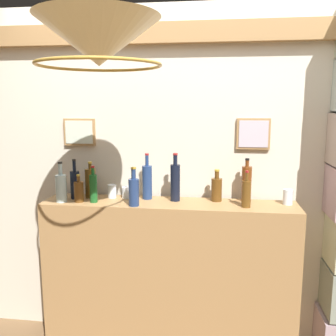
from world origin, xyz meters
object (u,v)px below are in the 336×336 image
(liquor_bottle_brandy, at_px, (79,191))
(liquor_bottle_bourbon, at_px, (61,187))
(pendant_lamp, at_px, (98,43))
(liquor_bottle_rye, at_px, (246,193))
(liquor_bottle_rum, at_px, (147,181))
(liquor_bottle_scotch, at_px, (75,184))
(glass_tumbler_highball, at_px, (288,197))
(liquor_bottle_sherry, at_px, (175,181))
(liquor_bottle_whiskey, at_px, (246,183))
(liquor_bottle_tequila, at_px, (91,183))
(glass_tumbler_shot, at_px, (127,192))
(liquor_bottle_port, at_px, (217,189))
(glass_tumbler_rocks, at_px, (112,191))
(liquor_bottle_amaro, at_px, (134,191))
(liquor_bottle_mezcal, at_px, (93,188))

(liquor_bottle_brandy, xyz_separation_m, liquor_bottle_bourbon, (-0.12, -0.02, 0.03))
(liquor_bottle_bourbon, xyz_separation_m, pendant_lamp, (0.47, -0.54, 0.86))
(liquor_bottle_rye, height_order, liquor_bottle_rum, liquor_bottle_rum)
(liquor_bottle_scotch, bearing_deg, glass_tumbler_highball, 1.58)
(liquor_bottle_sherry, distance_m, liquor_bottle_rye, 0.49)
(liquor_bottle_sherry, bearing_deg, liquor_bottle_whiskey, 6.00)
(liquor_bottle_rye, distance_m, liquor_bottle_tequila, 1.10)
(liquor_bottle_tequila, height_order, pendant_lamp, pendant_lamp)
(liquor_bottle_brandy, xyz_separation_m, liquor_bottle_sherry, (0.66, 0.12, 0.06))
(liquor_bottle_brandy, distance_m, liquor_bottle_rye, 1.14)
(liquor_bottle_bourbon, height_order, liquor_bottle_whiskey, liquor_bottle_whiskey)
(liquor_bottle_rum, height_order, glass_tumbler_shot, liquor_bottle_rum)
(liquor_bottle_whiskey, height_order, liquor_bottle_scotch, liquor_bottle_whiskey)
(pendant_lamp, bearing_deg, liquor_bottle_port, 49.83)
(glass_tumbler_rocks, height_order, pendant_lamp, pendant_lamp)
(liquor_bottle_sherry, xyz_separation_m, liquor_bottle_tequila, (-0.62, 0.01, -0.03))
(liquor_bottle_brandy, distance_m, liquor_bottle_bourbon, 0.12)
(liquor_bottle_sherry, relative_size, liquor_bottle_tequila, 1.28)
(liquor_bottle_scotch, height_order, glass_tumbler_shot, liquor_bottle_scotch)
(liquor_bottle_bourbon, bearing_deg, liquor_bottle_port, 8.94)
(liquor_bottle_tequila, distance_m, liquor_bottle_rum, 0.41)
(liquor_bottle_tequila, xyz_separation_m, liquor_bottle_rum, (0.41, 0.01, 0.02))
(liquor_bottle_sherry, bearing_deg, liquor_bottle_rye, -12.25)
(liquor_bottle_rum, height_order, liquor_bottle_scotch, liquor_bottle_rum)
(liquor_bottle_bourbon, bearing_deg, liquor_bottle_sherry, 10.03)
(liquor_bottle_amaro, height_order, liquor_bottle_tequila, same)
(liquor_bottle_port, relative_size, glass_tumbler_shot, 2.80)
(liquor_bottle_amaro, relative_size, liquor_bottle_tequila, 1.00)
(liquor_bottle_rye, relative_size, glass_tumbler_shot, 3.05)
(liquor_bottle_tequila, height_order, liquor_bottle_rum, liquor_bottle_rum)
(liquor_bottle_amaro, bearing_deg, liquor_bottle_port, 20.10)
(liquor_bottle_rye, distance_m, liquor_bottle_rum, 0.70)
(liquor_bottle_scotch, distance_m, pendant_lamp, 1.14)
(liquor_bottle_bourbon, height_order, glass_tumbler_shot, liquor_bottle_bourbon)
(liquor_bottle_brandy, relative_size, liquor_bottle_sherry, 0.58)
(glass_tumbler_rocks, bearing_deg, liquor_bottle_scotch, -166.72)
(glass_tumbler_shot, relative_size, pendant_lamp, 0.13)
(liquor_bottle_whiskey, distance_m, liquor_bottle_scotch, 1.21)
(glass_tumbler_rocks, relative_size, pendant_lamp, 0.15)
(glass_tumbler_highball, bearing_deg, liquor_bottle_mezcal, -174.89)
(liquor_bottle_amaro, relative_size, liquor_bottle_sherry, 0.78)
(liquor_bottle_mezcal, bearing_deg, glass_tumbler_shot, 36.26)
(liquor_bottle_bourbon, xyz_separation_m, liquor_bottle_amaro, (0.52, -0.03, -0.00))
(liquor_bottle_whiskey, bearing_deg, liquor_bottle_tequila, -177.91)
(liquor_bottle_brandy, relative_size, liquor_bottle_mezcal, 0.76)
(liquor_bottle_rum, distance_m, glass_tumbler_shot, 0.17)
(liquor_bottle_port, xyz_separation_m, liquor_bottle_scotch, (-1.00, -0.07, 0.02))
(glass_tumbler_rocks, height_order, glass_tumbler_highball, glass_tumbler_highball)
(liquor_bottle_bourbon, distance_m, liquor_bottle_mezcal, 0.22)
(liquor_bottle_amaro, bearing_deg, liquor_bottle_bourbon, 176.49)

